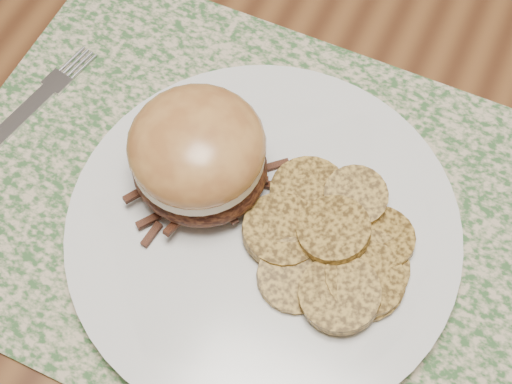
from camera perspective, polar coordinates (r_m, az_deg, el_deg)
ground at (r=1.27m, az=11.12°, el=-14.46°), size 3.50×3.50×0.00m
placemat at (r=0.52m, az=-0.57°, el=-1.36°), size 0.45×0.33×0.00m
dinner_plate at (r=0.50m, az=0.58°, el=-3.01°), size 0.26×0.26×0.02m
pork_sandwich at (r=0.48m, az=-4.67°, el=3.04°), size 0.12×0.11×0.07m
roasted_potatoes at (r=0.48m, az=6.57°, el=-4.57°), size 0.13×0.14×0.03m
fork at (r=0.58m, az=-18.29°, el=5.75°), size 0.05×0.16×0.00m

